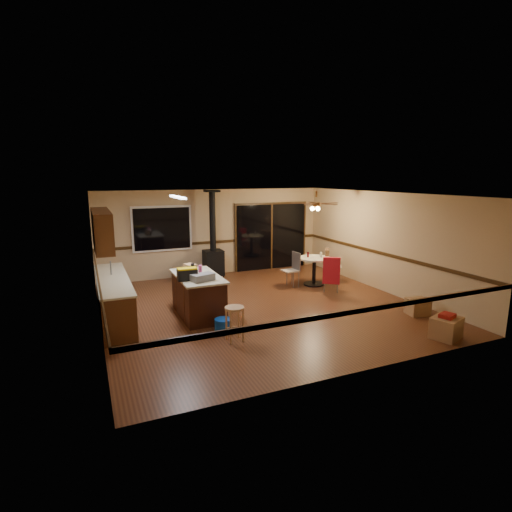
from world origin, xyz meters
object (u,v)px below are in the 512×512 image
box_under_window (180,274)px  box_corner_b (418,307)px  chair_left (294,265)px  chair_right (328,261)px  kitchen_island (198,295)px  dining_table (314,266)px  bar_stool (235,324)px  wood_stove (213,254)px  chair_near (331,271)px  blue_bucket (223,326)px  toolbox_black (187,275)px  toolbox_grey (203,277)px  box_corner_a (446,328)px

box_under_window → box_corner_b: 6.46m
chair_left → chair_right: 1.15m
kitchen_island → chair_right: (4.18, 1.30, 0.14)m
dining_table → box_under_window: 3.88m
kitchen_island → bar_stool: (0.25, -1.61, -0.13)m
wood_stove → bar_stool: 4.79m
chair_near → chair_right: size_ratio=1.00×
bar_stool → box_under_window: bar_stool is taller
box_corner_b → dining_table: bearing=105.2°
wood_stove → blue_bucket: (-1.12, -4.20, -0.59)m
chair_left → chair_near: same height
toolbox_black → box_under_window: 3.54m
toolbox_grey → blue_bucket: (0.20, -0.68, -0.83)m
dining_table → chair_near: (-0.00, -0.85, 0.06)m
bar_stool → chair_near: (3.38, 1.90, 0.27)m
toolbox_grey → box_under_window: toolbox_grey is taller
dining_table → chair_left: chair_left is taller
toolbox_grey → kitchen_island: bearing=87.7°
blue_bucket → chair_near: bearing=22.7°
wood_stove → toolbox_black: size_ratio=6.24×
box_under_window → box_corner_a: (3.64, -6.16, 0.02)m
wood_stove → blue_bucket: 4.38m
bar_stool → chair_near: chair_near is taller
box_corner_b → chair_near: bearing=110.9°
bar_stool → chair_left: chair_left is taller
toolbox_black → chair_right: 4.77m
dining_table → box_under_window: bearing=149.6°
toolbox_grey → chair_left: 3.53m
bar_stool → box_corner_b: size_ratio=1.49×
kitchen_island → box_under_window: kitchen_island is taller
toolbox_grey → dining_table: bearing=23.9°
chair_left → box_corner_b: size_ratio=1.17×
box_under_window → toolbox_grey: bearing=-95.1°
toolbox_grey → chair_near: (3.64, 0.76, -0.37)m
chair_right → box_corner_b: bearing=-85.2°
bar_stool → box_corner_a: (3.69, -1.46, -0.12)m
kitchen_island → chair_right: size_ratio=2.40×
chair_right → box_under_window: 4.30m
kitchen_island → chair_near: 3.64m
kitchen_island → box_corner_a: (3.94, -3.06, -0.25)m
wood_stove → bar_stool: wood_stove is taller
toolbox_grey → box_under_window: size_ratio=1.02×
dining_table → box_corner_a: bearing=-85.8°
chair_near → chair_right: bearing=61.1°
kitchen_island → wood_stove: (1.30, 3.05, 0.28)m
kitchen_island → toolbox_black: size_ratio=4.16×
blue_bucket → chair_right: 4.71m
chair_left → box_corner_b: (1.41, -3.11, -0.41)m
toolbox_grey → box_corner_b: size_ratio=1.05×
kitchen_island → chair_near: (3.63, 0.29, 0.14)m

